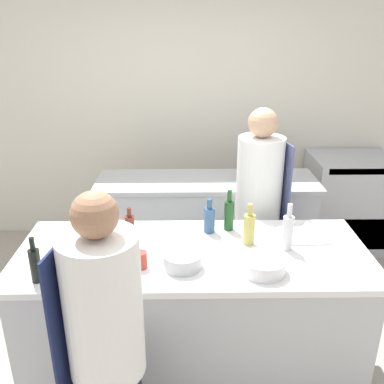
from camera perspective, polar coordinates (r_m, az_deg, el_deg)
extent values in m
plane|color=#A89E8E|center=(3.21, 0.10, -22.31)|extent=(16.00, 16.00, 0.00)
cube|color=silver|center=(4.50, -0.35, 11.27)|extent=(8.00, 0.06, 2.80)
cube|color=#B7BABC|center=(2.92, 0.11, -16.10)|extent=(2.08, 0.82, 0.88)
cube|color=white|center=(2.66, 0.12, -8.26)|extent=(2.17, 0.86, 0.04)
cube|color=#B7BABC|center=(3.98, 1.92, -4.84)|extent=(1.88, 0.57, 0.88)
cube|color=#B7BABC|center=(3.80, 2.00, 1.37)|extent=(1.96, 0.59, 0.04)
cube|color=#B7BABC|center=(4.73, 20.05, -1.22)|extent=(0.82, 0.64, 0.96)
cube|color=black|center=(4.55, 21.02, -5.30)|extent=(0.65, 0.01, 0.34)
cube|color=black|center=(4.30, 22.21, 2.54)|extent=(0.69, 0.01, 0.06)
cylinder|color=white|center=(1.95, -11.74, -14.73)|extent=(0.34, 0.34, 0.68)
cube|color=#19234C|center=(2.07, -16.33, -16.20)|extent=(0.06, 0.32, 0.79)
sphere|color=#9E7051|center=(1.73, -12.85, -2.98)|extent=(0.20, 0.20, 0.20)
cylinder|color=black|center=(3.59, 8.28, -9.44)|extent=(0.30, 0.30, 0.77)
cylinder|color=white|center=(3.27, 8.97, 1.43)|extent=(0.35, 0.35, 0.68)
cube|color=#4C567F|center=(3.37, 11.70, 0.13)|extent=(0.08, 0.33, 0.80)
sphere|color=tan|center=(3.14, 9.46, 9.11)|extent=(0.22, 0.22, 0.22)
cylinder|color=#2D5175|center=(2.84, 2.33, -3.76)|extent=(0.07, 0.07, 0.17)
cylinder|color=#2D5175|center=(2.79, 2.36, -1.57)|extent=(0.03, 0.03, 0.07)
cylinder|color=#5B2319|center=(2.80, -8.28, -4.62)|extent=(0.06, 0.06, 0.15)
cylinder|color=#5B2319|center=(2.75, -8.40, -2.67)|extent=(0.03, 0.03, 0.06)
cylinder|color=#B2A84C|center=(2.71, 7.61, -4.99)|extent=(0.07, 0.07, 0.20)
cylinder|color=#B2A84C|center=(2.65, 7.76, -2.35)|extent=(0.03, 0.03, 0.08)
cylinder|color=#19471E|center=(2.87, 4.94, -3.14)|extent=(0.07, 0.07, 0.20)
cylinder|color=#19471E|center=(2.82, 5.04, -0.53)|extent=(0.03, 0.03, 0.08)
cylinder|color=silver|center=(2.69, 12.63, -5.36)|extent=(0.07, 0.07, 0.22)
cylinder|color=silver|center=(2.62, 12.90, -2.43)|extent=(0.03, 0.03, 0.08)
cylinder|color=black|center=(2.47, -20.14, -9.20)|extent=(0.06, 0.06, 0.19)
cylinder|color=black|center=(2.41, -20.55, -6.50)|extent=(0.03, 0.03, 0.07)
cylinder|color=#B7BABC|center=(2.47, -1.28, -9.09)|extent=(0.22, 0.22, 0.09)
cylinder|color=#B7BABC|center=(2.75, -14.59, -6.56)|extent=(0.25, 0.25, 0.07)
cylinder|color=white|center=(2.46, 9.50, -9.60)|extent=(0.25, 0.25, 0.08)
cylinder|color=#B2382D|center=(2.48, -6.84, -8.97)|extent=(0.07, 0.07, 0.10)
cube|color=white|center=(2.90, 14.69, -5.65)|extent=(0.30, 0.24, 0.01)
cylinder|color=#B7BABC|center=(3.75, 8.57, 2.93)|extent=(0.32, 0.32, 0.21)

